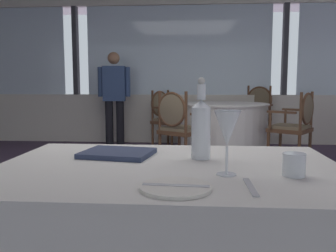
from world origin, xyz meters
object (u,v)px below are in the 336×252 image
at_px(dining_chair_0_0, 166,114).
at_px(dining_chair_0_1, 178,123).
at_px(dining_chair_0_2, 297,122).
at_px(side_plate, 176,187).
at_px(wine_glass, 227,129).
at_px(menu_book, 117,153).
at_px(water_tumbler, 294,165).
at_px(diner_person_1, 114,94).
at_px(dining_chair_0_3, 256,111).
at_px(water_bottle, 201,127).

height_order(dining_chair_0_0, dining_chair_0_1, dining_chair_0_1).
relative_size(dining_chair_0_1, dining_chair_0_2, 1.01).
bearing_deg(side_plate, wine_glass, 47.82).
bearing_deg(dining_chair_0_1, dining_chair_0_0, 45.04).
bearing_deg(menu_book, dining_chair_0_0, 102.02).
xyz_separation_m(water_tumbler, dining_chair_0_0, (-0.81, 4.79, -0.26)).
bearing_deg(side_plate, diner_person_1, 104.60).
bearing_deg(wine_glass, dining_chair_0_0, 97.08).
bearing_deg(diner_person_1, menu_book, -174.09).
relative_size(side_plate, diner_person_1, 0.13).
bearing_deg(dining_chair_0_3, water_tumbler, 26.70).
xyz_separation_m(menu_book, diner_person_1, (-1.03, 4.51, 0.11)).
bearing_deg(water_tumbler, dining_chair_0_1, 99.16).
bearing_deg(diner_person_1, wine_glass, -170.11).
xyz_separation_m(water_bottle, diner_person_1, (-1.37, 4.54, -0.01)).
xyz_separation_m(wine_glass, diner_person_1, (-1.45, 4.79, -0.03)).
xyz_separation_m(dining_chair_0_0, dining_chair_0_3, (1.51, 0.28, 0.04)).
xyz_separation_m(menu_book, dining_chair_0_2, (1.60, 3.29, -0.21)).
bearing_deg(water_tumbler, water_bottle, 139.60).
bearing_deg(side_plate, dining_chair_0_3, 78.54).
height_order(water_bottle, wine_glass, water_bottle).
bearing_deg(dining_chair_0_1, wine_glass, -139.99).
distance_m(water_bottle, dining_chair_0_0, 4.58).
distance_m(wine_glass, dining_chair_0_1, 3.33).
height_order(menu_book, dining_chair_0_1, dining_chair_0_1).
height_order(menu_book, diner_person_1, diner_person_1).
xyz_separation_m(side_plate, water_tumbler, (0.37, 0.18, 0.03)).
height_order(dining_chair_0_0, diner_person_1, diner_person_1).
relative_size(water_bottle, wine_glass, 1.51).
bearing_deg(menu_book, dining_chair_0_1, 97.83).
bearing_deg(dining_chair_0_0, water_bottle, -49.00).
bearing_deg(dining_chair_0_2, water_bottle, 103.71).
relative_size(side_plate, menu_book, 0.75).
bearing_deg(wine_glass, water_tumbler, 1.18).
height_order(water_tumbler, dining_chair_0_2, dining_chair_0_2).
distance_m(side_plate, dining_chair_0_1, 3.48).
distance_m(dining_chair_0_1, dining_chair_0_3, 2.17).
relative_size(side_plate, water_bottle, 0.65).
distance_m(wine_glass, dining_chair_0_2, 3.78).
height_order(water_bottle, menu_book, water_bottle).
height_order(side_plate, water_bottle, water_bottle).
bearing_deg(dining_chair_0_3, dining_chair_0_1, 0.00).
height_order(menu_book, dining_chair_0_3, dining_chair_0_3).
height_order(side_plate, diner_person_1, diner_person_1).
xyz_separation_m(wine_glass, menu_book, (-0.42, 0.29, -0.14)).
bearing_deg(diner_person_1, dining_chair_0_1, -149.84).
xyz_separation_m(water_bottle, menu_book, (-0.34, 0.03, -0.12)).
bearing_deg(dining_chair_0_0, menu_book, -53.26).
distance_m(menu_book, diner_person_1, 4.62).
bearing_deg(dining_chair_0_1, dining_chair_0_2, -44.93).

